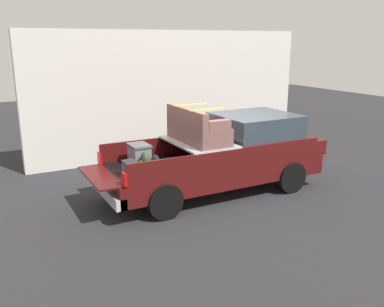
{
  "coord_description": "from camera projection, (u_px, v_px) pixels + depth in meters",
  "views": [
    {
      "loc": [
        -5.17,
        -8.57,
        3.74
      ],
      "look_at": [
        -0.6,
        0.0,
        1.1
      ],
      "focal_mm": 39.05,
      "sensor_mm": 36.0,
      "label": 1
    }
  ],
  "objects": [
    {
      "name": "ground_plane",
      "position": [
        213.0,
        192.0,
        10.62
      ],
      "size": [
        40.0,
        40.0,
        0.0
      ],
      "primitive_type": "plane",
      "color": "#262628"
    },
    {
      "name": "building_facade",
      "position": [
        172.0,
        94.0,
        13.77
      ],
      "size": [
        9.56,
        0.36,
        4.06
      ],
      "primitive_type": "cube",
      "color": "silver",
      "rests_on": "ground_plane"
    },
    {
      "name": "pickup_truck",
      "position": [
        226.0,
        154.0,
        10.54
      ],
      "size": [
        6.05,
        2.06,
        2.23
      ],
      "color": "#470F0F",
      "rests_on": "ground_plane"
    }
  ]
}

